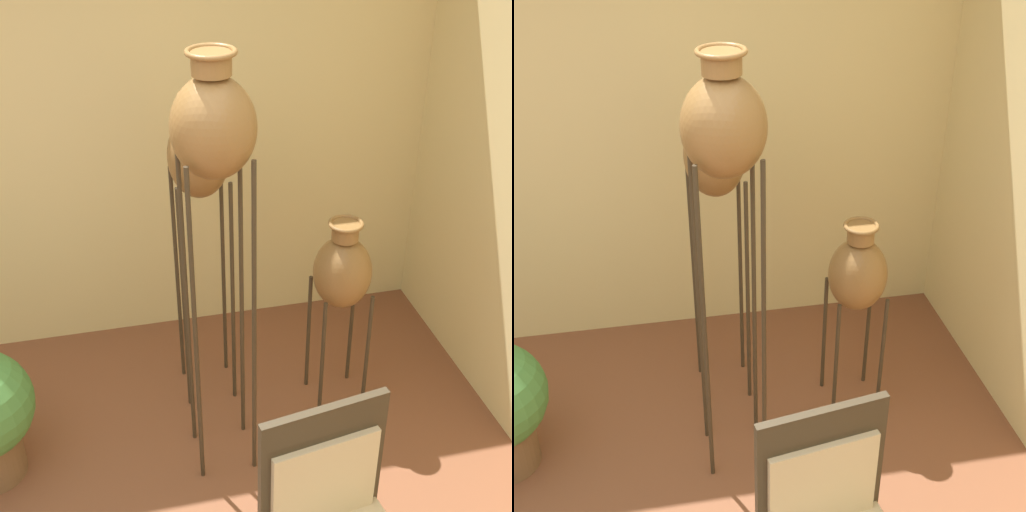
# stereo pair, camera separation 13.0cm
# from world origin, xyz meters

# --- Properties ---
(wall_back) EXTENTS (8.30, 0.06, 2.70)m
(wall_back) POSITION_xyz_m (0.00, 2.18, 1.35)
(wall_back) COLOR beige
(wall_back) RESTS_ON ground_plane
(vase_stand_tall) EXTENTS (0.33, 0.33, 1.97)m
(vase_stand_tall) POSITION_xyz_m (0.73, 1.02, 1.64)
(vase_stand_tall) COLOR #382D1E
(vase_stand_tall) RESTS_ON ground_plane
(vase_stand_medium) EXTENTS (0.29, 0.29, 1.65)m
(vase_stand_medium) POSITION_xyz_m (0.75, 1.52, 1.33)
(vase_stand_medium) COLOR #382D1E
(vase_stand_medium) RESTS_ON ground_plane
(vase_stand_short) EXTENTS (0.28, 0.28, 1.06)m
(vase_stand_short) POSITION_xyz_m (1.39, 1.28, 0.78)
(vase_stand_short) COLOR #382D1E
(vase_stand_short) RESTS_ON ground_plane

